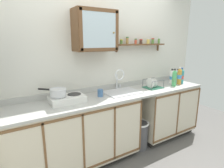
% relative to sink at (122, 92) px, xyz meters
% --- Properties ---
extents(floor, '(6.14, 6.14, 0.00)m').
position_rel_sink_xyz_m(floor, '(-0.10, -0.49, -0.93)').
color(floor, '#565451').
rests_on(floor, ground).
extents(back_wall, '(3.74, 0.07, 2.59)m').
position_rel_sink_xyz_m(back_wall, '(-0.10, 0.28, 0.38)').
color(back_wall, silver).
rests_on(back_wall, ground).
extents(lower_cabinet_run, '(1.78, 0.59, 0.90)m').
position_rel_sink_xyz_m(lower_cabinet_run, '(-0.78, -0.04, -0.47)').
color(lower_cabinet_run, black).
rests_on(lower_cabinet_run, ground).
extents(lower_cabinet_run_right, '(1.09, 0.59, 0.90)m').
position_rel_sink_xyz_m(lower_cabinet_run_right, '(0.91, -0.04, -0.47)').
color(lower_cabinet_run_right, black).
rests_on(lower_cabinet_run_right, ground).
extents(countertop, '(3.10, 0.62, 0.03)m').
position_rel_sink_xyz_m(countertop, '(-0.10, -0.04, -0.01)').
color(countertop, '#B2B2AD').
rests_on(countertop, lower_cabinet_run).
extents(backsplash, '(3.10, 0.02, 0.08)m').
position_rel_sink_xyz_m(backsplash, '(-0.10, 0.24, 0.05)').
color(backsplash, '#B2B2AD').
rests_on(backsplash, countertop).
extents(sink, '(0.53, 0.42, 0.43)m').
position_rel_sink_xyz_m(sink, '(0.00, 0.00, 0.00)').
color(sink, silver).
rests_on(sink, countertop).
extents(hot_plate_stove, '(0.43, 0.28, 0.09)m').
position_rel_sink_xyz_m(hot_plate_stove, '(-0.84, -0.01, 0.05)').
color(hot_plate_stove, silver).
rests_on(hot_plate_stove, countertop).
extents(saucepan, '(0.30, 0.30, 0.10)m').
position_rel_sink_xyz_m(saucepan, '(-0.95, 0.01, 0.14)').
color(saucepan, silver).
rests_on(saucepan, hot_plate_stove).
extents(bottle_detergent_teal_0, '(0.08, 0.08, 0.28)m').
position_rel_sink_xyz_m(bottle_detergent_teal_0, '(1.26, -0.08, 0.13)').
color(bottle_detergent_teal_0, teal).
rests_on(bottle_detergent_teal_0, countertop).
extents(bottle_opaque_white_1, '(0.08, 0.08, 0.26)m').
position_rel_sink_xyz_m(bottle_opaque_white_1, '(1.14, 0.04, 0.12)').
color(bottle_opaque_white_1, white).
rests_on(bottle_opaque_white_1, countertop).
extents(bottle_juice_amber_2, '(0.08, 0.08, 0.30)m').
position_rel_sink_xyz_m(bottle_juice_amber_2, '(1.16, -0.11, 0.15)').
color(bottle_juice_amber_2, gold).
rests_on(bottle_juice_amber_2, countertop).
extents(bottle_soda_green_3, '(0.08, 0.08, 0.30)m').
position_rel_sink_xyz_m(bottle_soda_green_3, '(0.98, -0.15, 0.14)').
color(bottle_soda_green_3, '#4CB266').
rests_on(bottle_soda_green_3, countertop).
extents(bottle_water_blue_4, '(0.07, 0.07, 0.24)m').
position_rel_sink_xyz_m(bottle_water_blue_4, '(1.30, 0.04, 0.11)').
color(bottle_water_blue_4, '#8CB7E0').
rests_on(bottle_water_blue_4, countertop).
extents(dish_rack, '(0.28, 0.23, 0.17)m').
position_rel_sink_xyz_m(dish_rack, '(0.57, -0.06, 0.05)').
color(dish_rack, '#26664C').
rests_on(dish_rack, countertop).
extents(mug, '(0.11, 0.09, 0.10)m').
position_rel_sink_xyz_m(mug, '(-0.37, -0.02, 0.06)').
color(mug, '#3F6699').
rests_on(mug, countertop).
extents(wall_cabinet, '(0.58, 0.31, 0.54)m').
position_rel_sink_xyz_m(wall_cabinet, '(-0.37, 0.11, 0.89)').
color(wall_cabinet, brown).
extents(spice_shelf, '(0.95, 0.14, 0.23)m').
position_rel_sink_xyz_m(spice_shelf, '(0.50, 0.18, 0.71)').
color(spice_shelf, brown).
extents(trash_bin, '(0.31, 0.31, 0.44)m').
position_rel_sink_xyz_m(trash_bin, '(0.24, -0.15, -0.70)').
color(trash_bin, '#4C4C51').
rests_on(trash_bin, ground).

